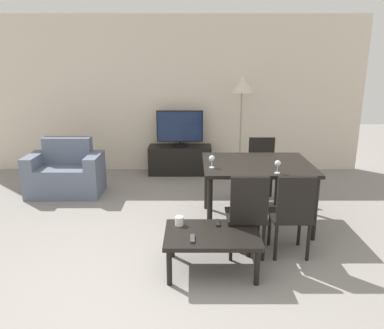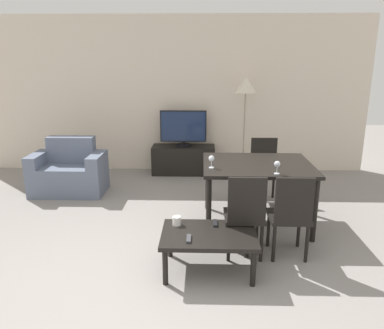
{
  "view_description": "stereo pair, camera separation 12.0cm",
  "coord_description": "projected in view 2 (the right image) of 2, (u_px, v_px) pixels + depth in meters",
  "views": [
    {
      "loc": [
        0.54,
        -2.66,
        1.95
      ],
      "look_at": [
        0.53,
        1.99,
        0.65
      ],
      "focal_mm": 35.0,
      "sensor_mm": 36.0,
      "label": 1
    },
    {
      "loc": [
        0.66,
        -2.66,
        1.95
      ],
      "look_at": [
        0.53,
        1.99,
        0.65
      ],
      "focal_mm": 35.0,
      "sensor_mm": 36.0,
      "label": 2
    }
  ],
  "objects": [
    {
      "name": "tv_stand",
      "position": [
        184.0,
        160.0,
        6.62
      ],
      "size": [
        1.09,
        0.42,
        0.5
      ],
      "color": "black",
      "rests_on": "ground_plane"
    },
    {
      "name": "remote_primary",
      "position": [
        189.0,
        239.0,
        3.38
      ],
      "size": [
        0.04,
        0.15,
        0.02
      ],
      "color": "#38383D",
      "rests_on": "coffee_table"
    },
    {
      "name": "wine_glass_center",
      "position": [
        277.0,
        165.0,
        3.99
      ],
      "size": [
        0.07,
        0.07,
        0.15
      ],
      "color": "silver",
      "rests_on": "dining_table"
    },
    {
      "name": "cup_white_near",
      "position": [
        177.0,
        221.0,
        3.67
      ],
      "size": [
        0.08,
        0.08,
        0.09
      ],
      "color": "white",
      "rests_on": "coffee_table"
    },
    {
      "name": "armchair",
      "position": [
        69.0,
        173.0,
        5.65
      ],
      "size": [
        1.07,
        0.62,
        0.83
      ],
      "color": "slate",
      "rests_on": "ground_plane"
    },
    {
      "name": "coffee_table",
      "position": [
        209.0,
        237.0,
        3.52
      ],
      "size": [
        0.89,
        0.62,
        0.39
      ],
      "color": "black",
      "rests_on": "ground_plane"
    },
    {
      "name": "remote_secondary",
      "position": [
        215.0,
        223.0,
        3.7
      ],
      "size": [
        0.04,
        0.15,
        0.02
      ],
      "color": "black",
      "rests_on": "coffee_table"
    },
    {
      "name": "wine_glass_left",
      "position": [
        212.0,
        159.0,
        4.22
      ],
      "size": [
        0.07,
        0.07,
        0.15
      ],
      "color": "silver",
      "rests_on": "dining_table"
    },
    {
      "name": "dining_table",
      "position": [
        257.0,
        170.0,
        4.46
      ],
      "size": [
        1.28,
        1.04,
        0.77
      ],
      "color": "black",
      "rests_on": "ground_plane"
    },
    {
      "name": "tv",
      "position": [
        183.0,
        128.0,
        6.47
      ],
      "size": [
        0.8,
        0.28,
        0.62
      ],
      "color": "black",
      "rests_on": "tv_stand"
    },
    {
      "name": "floor_lamp",
      "position": [
        246.0,
        89.0,
        6.12
      ],
      "size": [
        0.36,
        0.36,
        1.7
      ],
      "color": "gray",
      "rests_on": "ground_plane"
    },
    {
      "name": "dining_chair_far",
      "position": [
        264.0,
        167.0,
        5.3
      ],
      "size": [
        0.4,
        0.4,
        0.89
      ],
      "color": "black",
      "rests_on": "ground_plane"
    },
    {
      "name": "dining_chair_near_right",
      "position": [
        291.0,
        213.0,
        3.7
      ],
      "size": [
        0.4,
        0.4,
        0.89
      ],
      "color": "black",
      "rests_on": "ground_plane"
    },
    {
      "name": "ground_plane",
      "position": [
        122.0,
        304.0,
        3.1
      ],
      "size": [
        18.0,
        18.0,
        0.0
      ],
      "primitive_type": "plane",
      "color": "gray"
    },
    {
      "name": "wall_back",
      "position": [
        166.0,
        95.0,
        6.6
      ],
      "size": [
        7.11,
        0.06,
        2.7
      ],
      "color": "beige",
      "rests_on": "ground_plane"
    },
    {
      "name": "dining_chair_near",
      "position": [
        245.0,
        213.0,
        3.72
      ],
      "size": [
        0.4,
        0.4,
        0.89
      ],
      "color": "black",
      "rests_on": "ground_plane"
    }
  ]
}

